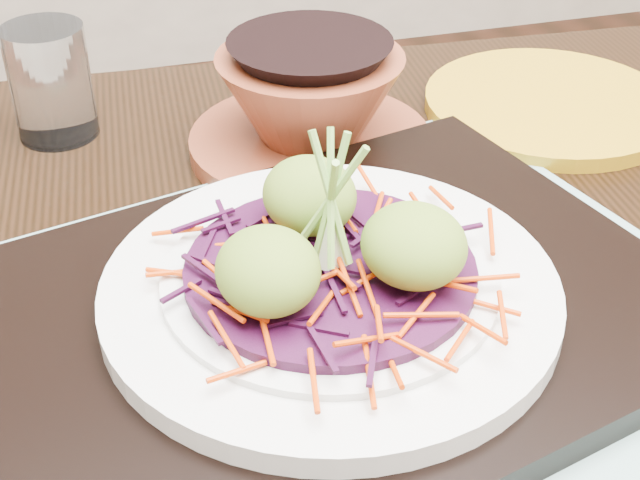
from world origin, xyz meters
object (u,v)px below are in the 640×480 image
object	(u,v)px
dining_table	(361,421)
white_plate	(330,288)
serving_tray	(330,312)
water_glass	(51,82)
terracotta_bowl_set	(310,110)
yellow_plate	(549,104)

from	to	relation	value
dining_table	white_plate	world-z (taller)	white_plate
serving_tray	water_glass	world-z (taller)	water_glass
terracotta_bowl_set	yellow_plate	world-z (taller)	terracotta_bowl_set
white_plate	water_glass	bearing A→B (deg)	115.66
serving_tray	yellow_plate	distance (m)	0.33
serving_tray	dining_table	bearing A→B (deg)	7.59
yellow_plate	terracotta_bowl_set	bearing A→B (deg)	-177.45
water_glass	terracotta_bowl_set	size ratio (longest dim) A/B	0.41
water_glass	yellow_plate	size ratio (longest dim) A/B	0.43
serving_tray	terracotta_bowl_set	distance (m)	0.21
water_glass	yellow_plate	distance (m)	0.40
white_plate	yellow_plate	distance (m)	0.33
white_plate	terracotta_bowl_set	world-z (taller)	terracotta_bowl_set
serving_tray	yellow_plate	bearing A→B (deg)	26.49
white_plate	water_glass	xyz separation A→B (m)	(-0.14, 0.28, 0.01)
yellow_plate	serving_tray	bearing A→B (deg)	-139.86
water_glass	white_plate	bearing A→B (deg)	-64.34
terracotta_bowl_set	water_glass	bearing A→B (deg)	156.01
dining_table	water_glass	world-z (taller)	water_glass
serving_tray	white_plate	distance (m)	0.02
terracotta_bowl_set	white_plate	bearing A→B (deg)	-102.68
terracotta_bowl_set	serving_tray	bearing A→B (deg)	-102.68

